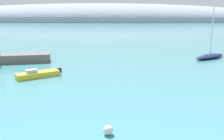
{
  "coord_description": "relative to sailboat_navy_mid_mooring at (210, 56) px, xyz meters",
  "views": [
    {
      "loc": [
        -1.97,
        -4.02,
        7.66
      ],
      "look_at": [
        -2.39,
        23.67,
        1.43
      ],
      "focal_mm": 40.15,
      "sensor_mm": 36.0,
      "label": 1
    }
  ],
  "objects": [
    {
      "name": "motorboat_yellow_alongside_breakwater",
      "position": [
        -26.14,
        -13.75,
        -0.07
      ],
      "size": [
        5.14,
        4.26,
        1.06
      ],
      "rotation": [
        0.0,
        0.0,
        3.76
      ],
      "color": "yellow",
      "rests_on": "water"
    },
    {
      "name": "distant_ridge",
      "position": [
        -35.43,
        213.63,
        -0.44
      ],
      "size": [
        390.59,
        85.67,
        35.62
      ],
      "primitive_type": "ellipsoid",
      "color": "#8E99AD",
      "rests_on": "ground"
    },
    {
      "name": "mooring_buoy_white",
      "position": [
        -17.01,
        -28.69,
        -0.12
      ],
      "size": [
        0.65,
        0.65,
        0.65
      ],
      "primitive_type": "sphere",
      "color": "silver",
      "rests_on": "water"
    },
    {
      "name": "sailboat_navy_mid_mooring",
      "position": [
        0.0,
        0.0,
        0.0
      ],
      "size": [
        7.34,
        6.37,
        8.91
      ],
      "rotation": [
        0.0,
        0.0,
        0.67
      ],
      "color": "navy",
      "rests_on": "water"
    }
  ]
}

